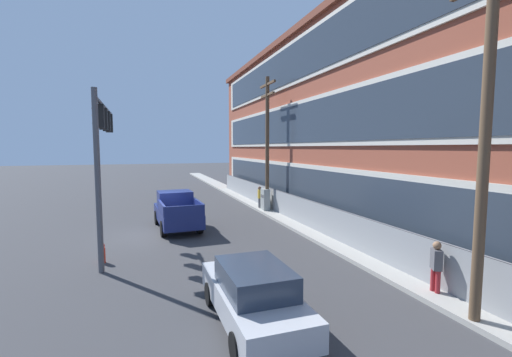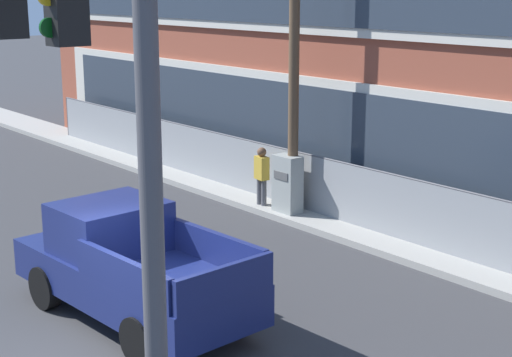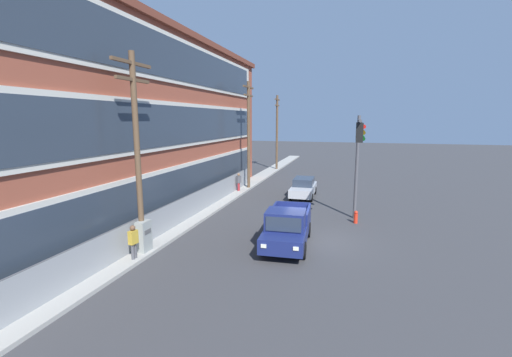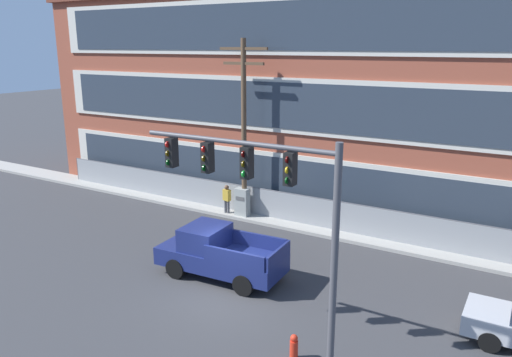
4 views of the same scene
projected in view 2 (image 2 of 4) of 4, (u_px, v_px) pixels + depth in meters
ground_plane at (113, 357)px, 12.43m from camera, size 160.00×160.00×0.00m
sidewalk_building_side at (422, 251)px, 17.13m from camera, size 80.00×1.65×0.16m
chain_link_fence at (373, 202)px, 18.21m from camera, size 31.33×0.06×1.63m
traffic_signal_mast at (35, 74)px, 7.85m from camera, size 6.33×0.43×6.49m
pickup_truck_navy at (130, 267)px, 13.72m from camera, size 5.17×2.31×1.99m
utility_pole_near_corner at (295, 14)px, 18.74m from camera, size 2.69×0.26×9.15m
electrical_cabinet at (287, 187)px, 19.72m from camera, size 0.72×0.46×1.61m
pedestrian_by_fence at (262, 174)px, 20.31m from camera, size 0.43×0.30×1.69m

